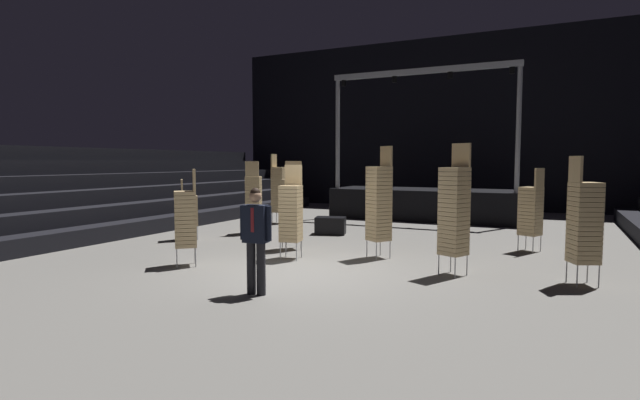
{
  "coord_description": "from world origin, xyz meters",
  "views": [
    {
      "loc": [
        4.49,
        -8.43,
        2.2
      ],
      "look_at": [
        0.02,
        0.79,
        1.4
      ],
      "focal_mm": 27.42,
      "sensor_mm": 36.0,
      "label": 1
    }
  ],
  "objects": [
    {
      "name": "chair_stack_mid_centre",
      "position": [
        3.95,
        4.52,
        1.03
      ],
      "size": [
        0.58,
        0.58,
        2.05
      ],
      "rotation": [
        0.0,
        0.0,
        1.14
      ],
      "color": "#B2B5BA",
      "rests_on": "ground_plane"
    },
    {
      "name": "chair_stack_mid_left",
      "position": [
        -3.88,
        4.15,
        1.11
      ],
      "size": [
        0.57,
        0.57,
        2.22
      ],
      "rotation": [
        0.0,
        0.0,
        0.38
      ],
      "color": "#B2B5BA",
      "rests_on": "ground_plane"
    },
    {
      "name": "chair_stack_rear_left",
      "position": [
        -1.48,
        2.24,
        1.11
      ],
      "size": [
        0.62,
        0.62,
        2.22
      ],
      "rotation": [
        0.0,
        0.0,
        0.8
      ],
      "color": "#B2B5BA",
      "rests_on": "ground_plane"
    },
    {
      "name": "chair_stack_mid_right",
      "position": [
        -4.41,
        6.57,
        1.24
      ],
      "size": [
        0.49,
        0.49,
        2.48
      ],
      "rotation": [
        0.0,
        0.0,
        4.83
      ],
      "color": "#B2B5BA",
      "rests_on": "ground_plane"
    },
    {
      "name": "chair_stack_aisle_right",
      "position": [
        2.73,
        1.12,
        1.28
      ],
      "size": [
        0.59,
        0.59,
        2.56
      ],
      "rotation": [
        0.0,
        0.0,
        2.7
      ],
      "color": "#B2B5BA",
      "rests_on": "ground_plane"
    },
    {
      "name": "chair_stack_front_left",
      "position": [
        -4.83,
        2.31,
        0.86
      ],
      "size": [
        0.62,
        0.62,
        1.71
      ],
      "rotation": [
        0.0,
        0.0,
        5.45
      ],
      "color": "#B2B5BA",
      "rests_on": "ground_plane"
    },
    {
      "name": "chair_stack_front_right",
      "position": [
        0.86,
        2.14,
        1.28
      ],
      "size": [
        0.61,
        0.61,
        2.56
      ],
      "rotation": [
        0.0,
        0.0,
        2.52
      ],
      "color": "#B2B5BA",
      "rests_on": "ground_plane"
    },
    {
      "name": "arena_end_wall",
      "position": [
        0.0,
        15.0,
        4.0
      ],
      "size": [
        22.0,
        0.3,
        8.0
      ],
      "primitive_type": "cube",
      "color": "black",
      "rests_on": "ground_plane"
    },
    {
      "name": "stage_riser",
      "position": [
        0.0,
        10.22,
        0.67
      ],
      "size": [
        7.09,
        2.54,
        5.55
      ],
      "color": "black",
      "rests_on": "ground_plane"
    },
    {
      "name": "man_with_tie",
      "position": [
        0.06,
        -1.72,
        1.01
      ],
      "size": [
        0.57,
        0.27,
        1.78
      ],
      "rotation": [
        0.0,
        0.0,
        3.25
      ],
      "color": "black",
      "rests_on": "ground_plane"
    },
    {
      "name": "chair_stack_aisle_left",
      "position": [
        -0.89,
        1.17,
        1.07
      ],
      "size": [
        0.52,
        0.52,
        2.14
      ],
      "rotation": [
        0.0,
        0.0,
        3.33
      ],
      "color": "#B2B5BA",
      "rests_on": "ground_plane"
    },
    {
      "name": "chair_stack_rear_right",
      "position": [
        4.96,
        1.35,
        1.15
      ],
      "size": [
        0.59,
        0.59,
        2.31
      ],
      "rotation": [
        0.0,
        0.0,
        5.15
      ],
      "color": "#B2B5BA",
      "rests_on": "ground_plane"
    },
    {
      "name": "bleacher_bank_left",
      "position": [
        -8.75,
        1.0,
        1.35
      ],
      "size": [
        4.5,
        24.0,
        2.7
      ],
      "rotation": [
        0.0,
        0.0,
        1.57
      ],
      "color": "black",
      "rests_on": "ground_plane"
    },
    {
      "name": "chair_stack_rear_centre",
      "position": [
        -2.53,
        -0.45,
        1.03
      ],
      "size": [
        0.62,
        0.62,
        2.05
      ],
      "rotation": [
        0.0,
        0.0,
        2.31
      ],
      "color": "#B2B5BA",
      "rests_on": "ground_plane"
    },
    {
      "name": "ground_plane",
      "position": [
        0.0,
        0.0,
        -0.05
      ],
      "size": [
        22.0,
        30.0,
        0.1
      ],
      "primitive_type": "cube",
      "color": "slate"
    },
    {
      "name": "equipment_road_case",
      "position": [
        -1.66,
        4.99,
        0.26
      ],
      "size": [
        1.04,
        0.84,
        0.52
      ],
      "primitive_type": "cube",
      "rotation": [
        0.0,
        0.0,
        0.3
      ],
      "color": "black",
      "rests_on": "ground_plane"
    }
  ]
}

